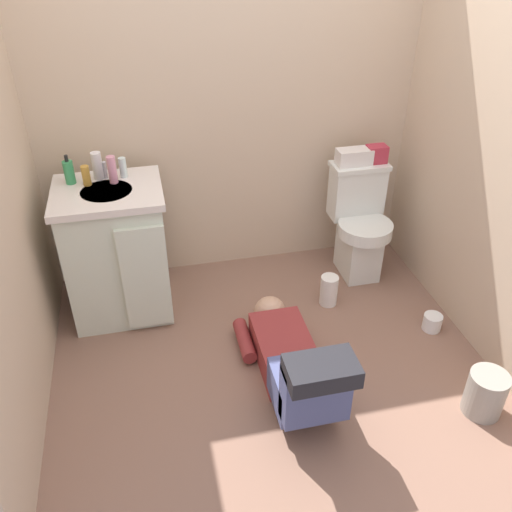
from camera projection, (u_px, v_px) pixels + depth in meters
name	position (u px, v px, depth m)	size (l,w,h in m)	color
ground_plane	(266.00, 353.00, 3.07)	(2.84, 2.91, 0.04)	#85604F
wall_back	(228.00, 89.00, 3.20)	(2.50, 0.08, 2.40)	#CCB295
wall_right	(509.00, 131.00, 2.62)	(0.08, 1.91, 2.40)	#CCB295
toilet	(359.00, 223.00, 3.54)	(0.36, 0.46, 0.75)	silver
vanity_cabinet	(117.00, 251.00, 3.16)	(0.60, 0.53, 0.82)	silver
faucet	(105.00, 170.00, 3.03)	(0.02, 0.02, 0.10)	silver
person_plumber	(294.00, 362.00, 2.74)	(0.39, 1.06, 0.52)	maroon
tissue_box	(354.00, 157.00, 3.36)	(0.22, 0.11, 0.10)	silver
toiletry_bag	(377.00, 154.00, 3.39)	(0.12, 0.09, 0.11)	#B22D3F
soap_dispenser	(69.00, 172.00, 2.97)	(0.06, 0.06, 0.17)	#359254
bottle_amber	(86.00, 176.00, 2.95)	(0.04, 0.04, 0.11)	#C18B32
bottle_white	(97.00, 166.00, 3.01)	(0.06, 0.06, 0.16)	white
bottle_pink	(112.00, 170.00, 2.97)	(0.05, 0.05, 0.16)	pink
bottle_clear	(123.00, 168.00, 3.04)	(0.04, 0.04, 0.12)	silver
trash_can	(485.00, 393.00, 2.64)	(0.19, 0.19, 0.24)	gray
paper_towel_roll	(329.00, 290.00, 3.37)	(0.11, 0.11, 0.20)	white
toilet_paper_roll	(432.00, 322.00, 3.19)	(0.11, 0.11, 0.10)	white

